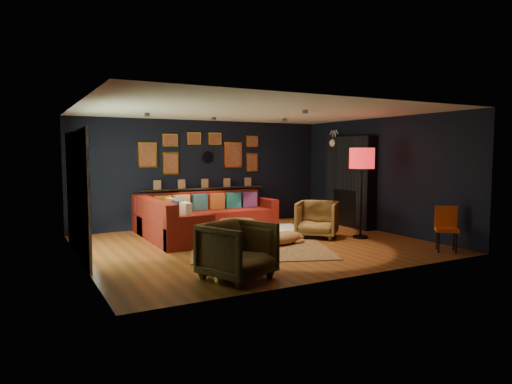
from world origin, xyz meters
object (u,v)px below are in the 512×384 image
pouf (187,238)px  sectional (194,219)px  dog (283,235)px  orange_chair (446,225)px  floor_lamp (362,162)px  armchair_right (317,217)px  armchair_left (237,248)px  gold_stool (226,259)px  coffee_table (237,223)px

pouf → sectional: bearing=64.9°
dog → orange_chair: bearing=-49.9°
pouf → floor_lamp: size_ratio=0.24×
orange_chair → dog: size_ratio=0.72×
dog → armchair_right: bearing=7.7°
armchair_left → gold_stool: (-0.04, 0.32, -0.23)m
coffee_table → sectional: bearing=115.4°
sectional → floor_lamp: bearing=-38.2°
coffee_table → floor_lamp: floor_lamp is taller
pouf → orange_chair: bearing=-31.9°
coffee_table → gold_stool: 2.78m
armchair_left → sectional: bearing=56.0°
armchair_right → dog: armchair_right is taller
sectional → dog: sectional is taller
gold_stool → dog: gold_stool is taller
floor_lamp → coffee_table: bearing=153.8°
sectional → dog: size_ratio=2.95×
armchair_right → orange_chair: (1.29, -2.24, 0.06)m
orange_chair → armchair_left: bearing=-138.5°
sectional → dog: bearing=-64.2°
armchair_left → armchair_right: (2.91, 2.09, -0.03)m
gold_stool → dog: 2.33m
coffee_table → floor_lamp: size_ratio=0.49×
armchair_left → orange_chair: armchair_left is taller
pouf → gold_stool: size_ratio=1.06×
gold_stool → orange_chair: size_ratio=0.53×
sectional → armchair_left: armchair_left is taller
coffee_table → armchair_right: size_ratio=1.09×
sectional → armchair_left: (-0.79, -3.86, 0.13)m
sectional → armchair_right: (2.12, -1.77, 0.10)m
coffee_table → pouf: (-1.22, -0.35, -0.16)m
orange_chair → floor_lamp: size_ratio=0.43×
sectional → floor_lamp: 3.90m
coffee_table → orange_chair: bearing=-45.1°
dog → floor_lamp: bearing=-15.6°
floor_lamp → orange_chair: bearing=-73.3°
gold_stool → orange_chair: bearing=-6.4°
coffee_table → armchair_right: bearing=-22.4°
sectional → coffee_table: 1.23m
armchair_left → orange_chair: (4.20, -0.15, 0.03)m
armchair_right → gold_stool: bearing=-104.3°
armchair_left → pouf: bearing=65.1°
armchair_right → floor_lamp: size_ratio=0.45×
gold_stool → dog: (1.87, 1.38, -0.02)m
pouf → gold_stool: (-0.14, -2.07, 0.04)m
coffee_table → pouf: 1.27m
coffee_table → armchair_left: bearing=-115.7°
sectional → pouf: sectional is taller
sectional → armchair_right: sectional is taller
coffee_table → armchair_right: armchair_right is taller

